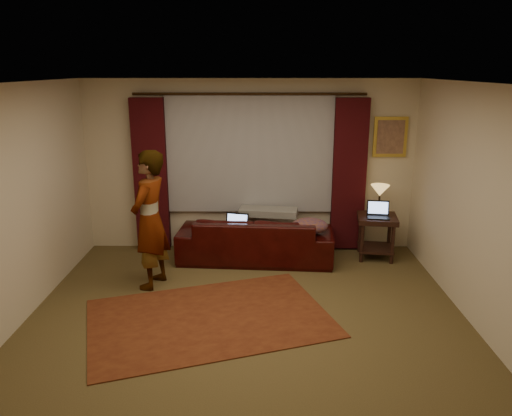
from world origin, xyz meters
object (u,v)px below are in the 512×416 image
at_px(tiffany_lamp, 379,199).
at_px(person, 150,220).
at_px(sofa, 256,230).
at_px(laptop_sofa, 235,224).
at_px(end_table, 376,237).
at_px(laptop_table, 379,210).

height_order(tiffany_lamp, person, person).
relative_size(sofa, laptop_sofa, 6.12).
height_order(end_table, person, person).
bearing_deg(laptop_sofa, sofa, 30.79).
xyz_separation_m(sofa, end_table, (1.79, 0.08, -0.13)).
height_order(laptop_sofa, end_table, laptop_sofa).
bearing_deg(laptop_sofa, laptop_table, 16.68).
xyz_separation_m(end_table, laptop_table, (-0.01, -0.09, 0.44)).
xyz_separation_m(laptop_sofa, end_table, (2.09, 0.17, -0.25)).
distance_m(laptop_sofa, end_table, 2.11).
relative_size(end_table, person, 0.36).
height_order(sofa, laptop_sofa, sofa).
bearing_deg(tiffany_lamp, person, -160.46).
distance_m(sofa, tiffany_lamp, 1.89).
bearing_deg(person, laptop_sofa, 144.63).
xyz_separation_m(sofa, tiffany_lamp, (1.83, 0.20, 0.42)).
bearing_deg(person, end_table, 123.40).
height_order(sofa, laptop_table, sofa).
bearing_deg(laptop_sofa, person, -126.28).
relative_size(laptop_sofa, tiffany_lamp, 0.83).
relative_size(tiffany_lamp, laptop_table, 1.27).
xyz_separation_m(laptop_sofa, person, (-1.03, -0.84, 0.32)).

